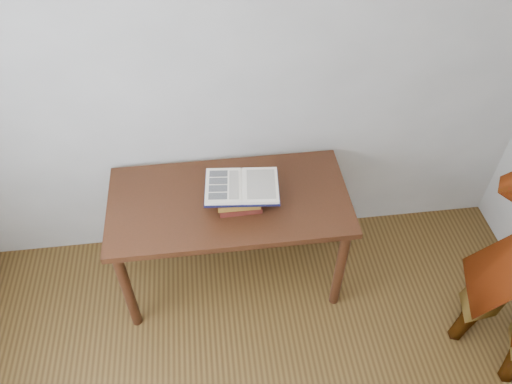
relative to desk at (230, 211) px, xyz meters
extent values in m
cube|color=#BCB8B2|center=(0.10, 0.37, 0.68)|extent=(3.50, 0.04, 2.60)
cube|color=#3F1C0F|center=(0.00, 0.00, 0.08)|extent=(1.33, 0.67, 0.04)
cylinder|color=#3F1C0F|center=(-0.61, -0.27, -0.28)|extent=(0.06, 0.06, 0.68)
cylinder|color=#3F1C0F|center=(0.61, -0.27, -0.28)|extent=(0.06, 0.06, 0.68)
cylinder|color=#3F1C0F|center=(-0.61, 0.27, -0.28)|extent=(0.06, 0.06, 0.68)
cylinder|color=#3F1C0F|center=(0.61, 0.27, -0.28)|extent=(0.06, 0.06, 0.68)
cube|color=#5C2517|center=(0.06, -0.06, 0.12)|extent=(0.23, 0.15, 0.03)
cube|color=#5C2517|center=(0.06, -0.04, 0.15)|extent=(0.19, 0.14, 0.03)
cube|color=#A25F24|center=(0.05, -0.06, 0.18)|extent=(0.23, 0.19, 0.03)
cube|color=#957D4C|center=(0.05, -0.06, 0.21)|extent=(0.24, 0.17, 0.03)
cube|color=black|center=(0.07, -0.04, 0.23)|extent=(0.41, 0.31, 0.01)
cube|color=silver|center=(-0.03, -0.03, 0.24)|extent=(0.21, 0.27, 0.02)
cube|color=silver|center=(0.17, -0.05, 0.24)|extent=(0.21, 0.27, 0.02)
cylinder|color=silver|center=(0.07, -0.04, 0.24)|extent=(0.04, 0.26, 0.01)
cube|color=black|center=(-0.05, 0.05, 0.25)|extent=(0.10, 0.05, 0.00)
cube|color=black|center=(-0.05, 0.00, 0.25)|extent=(0.10, 0.05, 0.00)
cube|color=black|center=(-0.06, -0.06, 0.25)|extent=(0.10, 0.05, 0.00)
cube|color=black|center=(-0.06, -0.11, 0.25)|extent=(0.10, 0.05, 0.00)
cube|color=beige|center=(0.03, -0.04, 0.25)|extent=(0.07, 0.22, 0.00)
cube|color=beige|center=(0.17, -0.05, 0.25)|extent=(0.17, 0.23, 0.00)
camera|label=1|loc=(-0.08, -1.88, 2.11)|focal=35.00mm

